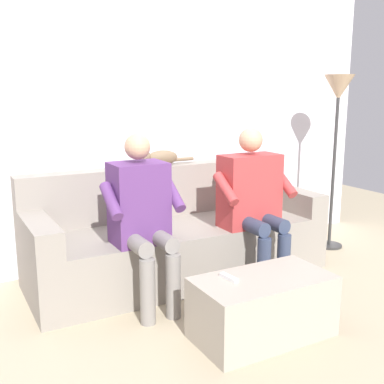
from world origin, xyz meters
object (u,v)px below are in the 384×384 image
(couch, at_px, (177,238))
(cat_on_backrest, at_px, (159,158))
(coffee_table, at_px, (263,307))
(person_right_seated, at_px, (142,212))
(remote_white, at_px, (229,277))
(person_left_seated, at_px, (253,197))
(floor_lamp, at_px, (338,104))

(couch, xyz_separation_m, cat_on_backrest, (0.02, -0.27, 0.62))
(couch, relative_size, cat_on_backrest, 4.71)
(couch, xyz_separation_m, coffee_table, (0.00, 1.13, -0.11))
(person_right_seated, xyz_separation_m, cat_on_backrest, (-0.43, -0.65, 0.26))
(coffee_table, relative_size, remote_white, 5.85)
(coffee_table, bearing_deg, couch, -90.00)
(person_right_seated, distance_m, remote_white, 0.78)
(cat_on_backrest, xyz_separation_m, remote_white, (0.17, 1.33, -0.53))
(person_left_seated, distance_m, cat_on_backrest, 0.85)
(coffee_table, bearing_deg, person_left_seated, -121.35)
(couch, bearing_deg, person_right_seated, 40.07)
(remote_white, bearing_deg, coffee_table, -117.32)
(person_right_seated, height_order, remote_white, person_right_seated)
(floor_lamp, bearing_deg, remote_white, 28.86)
(person_right_seated, bearing_deg, coffee_table, 120.89)
(person_left_seated, relative_size, person_right_seated, 1.00)
(person_left_seated, distance_m, person_right_seated, 0.90)
(remote_white, bearing_deg, cat_on_backrest, -13.38)
(remote_white, distance_m, floor_lamp, 2.25)
(cat_on_backrest, height_order, floor_lamp, floor_lamp)
(coffee_table, bearing_deg, person_right_seated, -59.11)
(coffee_table, height_order, floor_lamp, floor_lamp)
(person_left_seated, height_order, person_right_seated, person_left_seated)
(cat_on_backrest, bearing_deg, person_left_seated, 125.34)
(person_right_seated, distance_m, cat_on_backrest, 0.82)
(couch, height_order, remote_white, couch)
(person_right_seated, xyz_separation_m, floor_lamp, (-2.04, -0.30, 0.68))
(person_left_seated, xyz_separation_m, remote_white, (0.64, 0.66, -0.28))
(person_right_seated, distance_m, floor_lamp, 2.17)
(floor_lamp, bearing_deg, person_left_seated, 15.58)
(coffee_table, distance_m, person_right_seated, 1.00)
(couch, distance_m, remote_white, 1.08)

